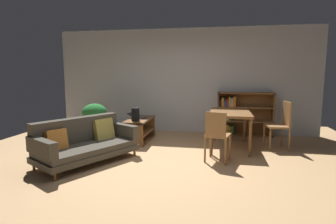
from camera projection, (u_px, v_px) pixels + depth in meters
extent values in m
plane|color=tan|center=(163.00, 164.00, 4.74)|extent=(8.16, 8.16, 0.00)
cube|color=silver|center=(183.00, 81.00, 7.17)|extent=(6.80, 0.10, 2.70)
cylinder|color=brown|center=(135.00, 153.00, 5.20)|extent=(0.04, 0.04, 0.12)
cylinder|color=brown|center=(55.00, 177.00, 4.00)|extent=(0.04, 0.04, 0.12)
cylinder|color=brown|center=(112.00, 146.00, 5.64)|extent=(0.04, 0.04, 0.12)
cylinder|color=brown|center=(34.00, 166.00, 4.44)|extent=(0.04, 0.04, 0.12)
cube|color=#474238|center=(88.00, 153.00, 4.80)|extent=(1.57, 1.92, 0.10)
cube|color=#474238|center=(88.00, 147.00, 4.79)|extent=(1.50, 1.84, 0.10)
cube|color=#474238|center=(77.00, 130.00, 4.95)|extent=(0.99, 1.54, 0.45)
cube|color=#474238|center=(123.00, 130.00, 5.37)|extent=(0.74, 0.51, 0.25)
cube|color=#474238|center=(41.00, 147.00, 4.16)|extent=(0.74, 0.51, 0.25)
cube|color=orange|center=(56.00, 140.00, 4.50)|extent=(0.33, 0.39, 0.36)
cube|color=tan|center=(104.00, 129.00, 5.23)|extent=(0.37, 0.44, 0.41)
cube|color=brown|center=(146.00, 125.00, 6.82)|extent=(0.47, 0.04, 0.52)
cube|color=brown|center=(132.00, 135.00, 5.78)|extent=(0.47, 0.04, 0.52)
cube|color=brown|center=(140.00, 132.00, 6.31)|extent=(0.47, 1.07, 0.04)
cube|color=brown|center=(139.00, 120.00, 6.27)|extent=(0.47, 1.11, 0.04)
cube|color=brown|center=(140.00, 140.00, 6.34)|extent=(0.47, 1.07, 0.04)
cube|color=#333338|center=(141.00, 118.00, 6.37)|extent=(0.28, 0.35, 0.02)
cube|color=black|center=(133.00, 115.00, 6.44)|extent=(0.25, 0.34, 0.11)
cylinder|color=black|center=(135.00, 114.00, 5.97)|extent=(0.17, 0.17, 0.29)
cylinder|color=slate|center=(135.00, 112.00, 5.96)|extent=(0.10, 0.10, 0.01)
cylinder|color=#9E9389|center=(95.00, 137.00, 6.27)|extent=(0.32, 0.32, 0.20)
cylinder|color=#287A33|center=(100.00, 121.00, 6.16)|extent=(0.32, 0.10, 0.58)
cylinder|color=#287A33|center=(99.00, 125.00, 6.31)|extent=(0.12, 0.22, 0.37)
cylinder|color=#287A33|center=(93.00, 119.00, 6.26)|extent=(0.18, 0.11, 0.62)
cylinder|color=#287A33|center=(91.00, 120.00, 6.19)|extent=(0.20, 0.13, 0.61)
cylinder|color=#287A33|center=(94.00, 123.00, 6.14)|extent=(0.07, 0.21, 0.49)
ellipsoid|color=#287A33|center=(94.00, 112.00, 6.19)|extent=(0.55, 0.55, 0.38)
cylinder|color=brown|center=(213.00, 125.00, 6.32)|extent=(0.06, 0.06, 0.72)
cylinder|color=brown|center=(212.00, 137.00, 5.20)|extent=(0.06, 0.06, 0.72)
cylinder|color=brown|center=(245.00, 126.00, 6.19)|extent=(0.06, 0.06, 0.72)
cylinder|color=brown|center=(250.00, 138.00, 5.07)|extent=(0.06, 0.06, 0.72)
cube|color=brown|center=(230.00, 113.00, 5.64)|extent=(0.81, 1.25, 0.05)
cylinder|color=olive|center=(211.00, 145.00, 5.10)|extent=(0.04, 0.04, 0.45)
cylinder|color=olive|center=(230.00, 147.00, 4.95)|extent=(0.04, 0.04, 0.45)
cylinder|color=olive|center=(205.00, 150.00, 4.79)|extent=(0.04, 0.04, 0.45)
cylinder|color=olive|center=(225.00, 152.00, 4.64)|extent=(0.04, 0.04, 0.45)
cube|color=olive|center=(218.00, 135.00, 4.83)|extent=(0.48, 0.47, 0.04)
cube|color=olive|center=(216.00, 124.00, 4.64)|extent=(0.35, 0.12, 0.41)
cylinder|color=olive|center=(270.00, 140.00, 5.48)|extent=(0.04, 0.04, 0.45)
cylinder|color=olive|center=(264.00, 135.00, 5.88)|extent=(0.04, 0.04, 0.45)
cylinder|color=olive|center=(289.00, 140.00, 5.46)|extent=(0.04, 0.04, 0.45)
cylinder|color=olive|center=(282.00, 136.00, 5.87)|extent=(0.04, 0.04, 0.45)
cube|color=olive|center=(277.00, 126.00, 5.64)|extent=(0.47, 0.50, 0.04)
cube|color=olive|center=(287.00, 113.00, 5.59)|extent=(0.09, 0.40, 0.49)
cube|color=brown|center=(218.00, 113.00, 6.92)|extent=(0.04, 0.30, 1.09)
cube|color=brown|center=(273.00, 115.00, 6.68)|extent=(0.04, 0.30, 1.09)
cube|color=brown|center=(246.00, 93.00, 6.72)|extent=(1.36, 0.30, 0.04)
cube|color=brown|center=(244.00, 135.00, 6.87)|extent=(1.36, 0.30, 0.04)
cube|color=brown|center=(244.00, 113.00, 6.93)|extent=(1.32, 0.04, 1.09)
cube|color=brown|center=(245.00, 121.00, 6.82)|extent=(1.32, 0.29, 0.04)
cube|color=brown|center=(245.00, 107.00, 6.77)|extent=(1.32, 0.29, 0.04)
cube|color=gold|center=(220.00, 130.00, 6.94)|extent=(0.04, 0.19, 0.15)
cube|color=black|center=(222.00, 130.00, 6.94)|extent=(0.04, 0.22, 0.16)
cube|color=#993884|center=(224.00, 130.00, 6.93)|extent=(0.07, 0.21, 0.17)
cube|color=gold|center=(227.00, 129.00, 6.91)|extent=(0.07, 0.23, 0.23)
cube|color=orange|center=(230.00, 130.00, 6.91)|extent=(0.04, 0.25, 0.20)
cube|color=#337F47|center=(232.00, 130.00, 6.88)|extent=(0.06, 0.19, 0.22)
cube|color=#2D5199|center=(220.00, 117.00, 6.90)|extent=(0.03, 0.23, 0.16)
cube|color=black|center=(222.00, 116.00, 6.89)|extent=(0.04, 0.21, 0.17)
cube|color=black|center=(224.00, 116.00, 6.88)|extent=(0.05, 0.22, 0.19)
cube|color=gold|center=(226.00, 115.00, 6.87)|extent=(0.04, 0.23, 0.23)
cube|color=silver|center=(228.00, 116.00, 6.86)|extent=(0.05, 0.22, 0.19)
cube|color=#337F47|center=(230.00, 115.00, 6.86)|extent=(0.04, 0.23, 0.23)
cube|color=black|center=(221.00, 103.00, 6.86)|extent=(0.04, 0.25, 0.17)
cube|color=orange|center=(223.00, 102.00, 6.84)|extent=(0.06, 0.22, 0.22)
cube|color=#2D5199|center=(225.00, 103.00, 6.82)|extent=(0.05, 0.19, 0.15)
cube|color=red|center=(228.00, 103.00, 6.81)|extent=(0.05, 0.20, 0.18)
cube|color=gold|center=(230.00, 102.00, 6.80)|extent=(0.04, 0.22, 0.23)
cube|color=silver|center=(232.00, 102.00, 6.79)|extent=(0.04, 0.19, 0.20)
cube|color=orange|center=(234.00, 102.00, 6.78)|extent=(0.07, 0.20, 0.24)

